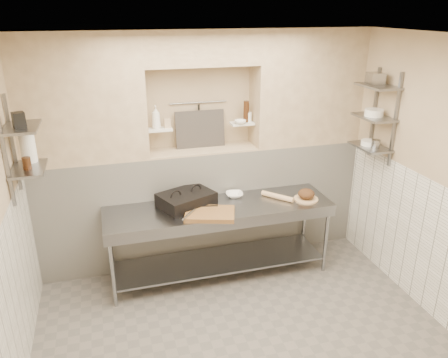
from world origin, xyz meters
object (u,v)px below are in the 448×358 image
object	(u,v)px
cutting_board	(210,214)
mixing_bowl	(234,195)
bread_loaf	(306,194)
jug_left	(28,148)
panini_press	(186,200)
rolling_pin	(277,196)
bottle_soap	(156,117)
bowl_alcove	(240,122)
prep_table	(220,227)

from	to	relation	value
cutting_board	mixing_bowl	size ratio (longest dim) A/B	2.60
bread_loaf	jug_left	world-z (taller)	jug_left
panini_press	bread_loaf	distance (m)	1.40
rolling_pin	bread_loaf	distance (m)	0.34
rolling_pin	bottle_soap	world-z (taller)	bottle_soap
cutting_board	rolling_pin	xyz separation A→B (m)	(0.88, 0.22, 0.01)
bottle_soap	bowl_alcove	bearing A→B (deg)	-3.33
rolling_pin	bowl_alcove	world-z (taller)	bowl_alcove
mixing_bowl	bowl_alcove	size ratio (longest dim) A/B	1.46
cutting_board	jug_left	world-z (taller)	jug_left
mixing_bowl	bottle_soap	xyz separation A→B (m)	(-0.84, 0.35, 0.92)
panini_press	mixing_bowl	size ratio (longest dim) A/B	3.44
bottle_soap	panini_press	bearing A→B (deg)	-62.31
bowl_alcove	bread_loaf	bearing A→B (deg)	-43.80
bowl_alcove	jug_left	distance (m)	2.35
panini_press	bread_loaf	world-z (taller)	panini_press
panini_press	cutting_board	bearing A→B (deg)	-81.46
jug_left	mixing_bowl	bearing A→B (deg)	4.99
panini_press	bread_loaf	size ratio (longest dim) A/B	3.62
jug_left	prep_table	bearing A→B (deg)	-1.06
mixing_bowl	bowl_alcove	distance (m)	0.87
panini_press	bread_loaf	bearing A→B (deg)	-31.75
bowl_alcove	prep_table	bearing A→B (deg)	-128.04
cutting_board	bread_loaf	world-z (taller)	bread_loaf
prep_table	bottle_soap	xyz separation A→B (m)	(-0.59, 0.57, 1.20)
bread_loaf	bottle_soap	bearing A→B (deg)	157.83
rolling_pin	jug_left	world-z (taller)	jug_left
panini_press	bottle_soap	distance (m)	1.00
bread_loaf	bottle_soap	world-z (taller)	bottle_soap
panini_press	rolling_pin	world-z (taller)	panini_press
mixing_bowl	jug_left	xyz separation A→B (m)	(-2.14, -0.19, 0.83)
cutting_board	bottle_soap	size ratio (longest dim) A/B	2.01
mixing_bowl	prep_table	bearing A→B (deg)	-137.89
bowl_alcove	bottle_soap	bearing A→B (deg)	176.67
cutting_board	bottle_soap	xyz separation A→B (m)	(-0.43, 0.77, 0.92)
prep_table	bowl_alcove	bearing A→B (deg)	51.96
prep_table	bowl_alcove	size ratio (longest dim) A/B	18.52
panini_press	mixing_bowl	distance (m)	0.61
panini_press	bottle_soap	xyz separation A→B (m)	(-0.23, 0.45, 0.86)
mixing_bowl	bread_loaf	distance (m)	0.85
mixing_bowl	bread_loaf	xyz separation A→B (m)	(0.79, -0.31, 0.05)
mixing_bowl	bread_loaf	world-z (taller)	bread_loaf
mixing_bowl	bowl_alcove	xyz separation A→B (m)	(0.16, 0.29, 0.81)
bottle_soap	jug_left	distance (m)	1.41
mixing_bowl	cutting_board	bearing A→B (deg)	-134.38
cutting_board	rolling_pin	world-z (taller)	rolling_pin
prep_table	cutting_board	size ratio (longest dim) A/B	4.90
bread_loaf	bowl_alcove	bearing A→B (deg)	136.20
prep_table	panini_press	world-z (taller)	panini_press
bowl_alcove	jug_left	world-z (taller)	jug_left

